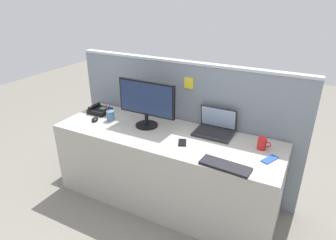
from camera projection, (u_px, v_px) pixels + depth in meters
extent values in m
plane|color=slate|center=(166.00, 198.00, 3.00)|extent=(10.00, 10.00, 0.00)
cube|color=#ADA89E|center=(166.00, 168.00, 2.85)|extent=(2.12, 0.70, 0.74)
cube|color=gray|center=(183.00, 126.00, 3.04)|extent=(2.38, 0.06, 1.31)
cube|color=#B7BAC1|center=(185.00, 62.00, 2.77)|extent=(2.38, 0.07, 0.02)
cube|color=beige|center=(150.00, 87.00, 3.02)|extent=(0.09, 0.01, 0.07)
cube|color=yellow|center=(189.00, 83.00, 2.79)|extent=(0.10, 0.01, 0.11)
cylinder|color=black|center=(147.00, 125.00, 2.85)|extent=(0.21, 0.21, 0.02)
cylinder|color=black|center=(147.00, 119.00, 2.82)|extent=(0.04, 0.04, 0.12)
cube|color=black|center=(147.00, 98.00, 2.75)|extent=(0.59, 0.03, 0.33)
cube|color=#19284C|center=(146.00, 99.00, 2.73)|extent=(0.56, 0.01, 0.30)
cube|color=#232328|center=(214.00, 133.00, 2.69)|extent=(0.35, 0.27, 0.02)
cube|color=black|center=(214.00, 132.00, 2.69)|extent=(0.31, 0.20, 0.00)
cube|color=#232328|center=(218.00, 117.00, 2.73)|extent=(0.35, 0.05, 0.21)
cube|color=#9EB2D1|center=(218.00, 118.00, 2.73)|extent=(0.32, 0.04, 0.19)
cube|color=black|center=(100.00, 111.00, 3.14)|extent=(0.21, 0.18, 0.05)
cube|color=#4C6B5B|center=(103.00, 108.00, 3.14)|extent=(0.06, 0.06, 0.01)
cylinder|color=black|center=(94.00, 106.00, 3.15)|extent=(0.04, 0.17, 0.04)
cube|color=black|center=(225.00, 166.00, 2.19)|extent=(0.39, 0.16, 0.02)
ellipsoid|color=black|center=(95.00, 119.00, 2.95)|extent=(0.09, 0.11, 0.03)
cylinder|color=#4C7093|center=(111.00, 116.00, 2.95)|extent=(0.08, 0.08, 0.10)
cylinder|color=blue|center=(110.00, 109.00, 2.94)|extent=(0.02, 0.02, 0.14)
cylinder|color=red|center=(108.00, 110.00, 2.92)|extent=(0.02, 0.02, 0.14)
cube|color=blue|center=(270.00, 159.00, 2.29)|extent=(0.12, 0.17, 0.01)
cube|color=black|center=(182.00, 143.00, 2.53)|extent=(0.11, 0.14, 0.01)
cylinder|color=red|center=(262.00, 143.00, 2.42)|extent=(0.07, 0.07, 0.10)
torus|color=red|center=(268.00, 145.00, 2.40)|extent=(0.05, 0.01, 0.05)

